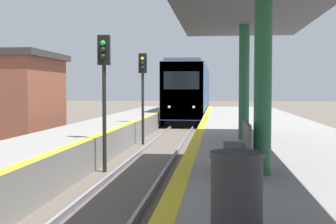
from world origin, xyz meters
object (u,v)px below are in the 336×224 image
Objects in this scene: signal_mid at (104,76)px; signal_far at (143,81)px; train at (190,92)px; bench at (240,146)px; trash_bin at (237,193)px.

signal_mid is 1.00× the size of signal_far.
train is 4.49× the size of signal_mid.
bench is (3.80, -12.62, -1.43)m from signal_far.
train reaches higher than signal_far.
signal_far reaches higher than bench.
bench is at bearing -73.23° from signal_far.
signal_mid is 4.81× the size of trash_bin.
bench is (0.20, 3.65, 0.05)m from trash_bin.
train reaches higher than bench.
signal_mid is at bearing -92.66° from train.
signal_mid is at bearing 111.84° from trash_bin.
signal_mid and signal_far have the same top height.
train is 17.81m from signal_far.
signal_far is 4.81× the size of trash_bin.
signal_far is (0.04, 7.19, 0.00)m from signal_mid.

